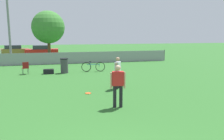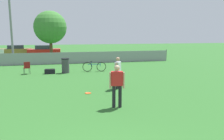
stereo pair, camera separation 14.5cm
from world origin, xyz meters
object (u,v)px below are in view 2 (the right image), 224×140
(player_thrower_red, at_px, (117,83))
(folding_chair_sideline, at_px, (27,67))
(frisbee_disc, at_px, (88,93))
(trash_bin, at_px, (65,65))
(tree_near_pole, at_px, (50,27))
(player_receiver_white, at_px, (118,70))
(bicycle_sideline, at_px, (94,67))
(gear_bag_sideline, at_px, (50,71))
(parked_car_tan, at_px, (16,50))
(parked_car_red, at_px, (44,50))
(light_pole, at_px, (9,0))

(player_thrower_red, height_order, folding_chair_sideline, player_thrower_red)
(frisbee_disc, xyz_separation_m, trash_bin, (-0.82, 5.99, 0.53))
(tree_near_pole, distance_m, player_receiver_white, 14.95)
(player_thrower_red, xyz_separation_m, bicycle_sideline, (0.51, 8.35, -0.57))
(trash_bin, distance_m, gear_bag_sideline, 1.17)
(frisbee_disc, height_order, folding_chair_sideline, folding_chair_sideline)
(frisbee_disc, distance_m, bicycle_sideline, 6.25)
(folding_chair_sideline, bearing_deg, frisbee_disc, 102.00)
(player_thrower_red, bearing_deg, player_receiver_white, 84.50)
(tree_near_pole, xyz_separation_m, trash_bin, (1.20, -8.84, -2.99))
(trash_bin, relative_size, gear_bag_sideline, 1.50)
(parked_car_tan, bearing_deg, gear_bag_sideline, -81.57)
(bicycle_sideline, bearing_deg, parked_car_red, 115.82)
(trash_bin, xyz_separation_m, gear_bag_sideline, (-1.10, -0.04, -0.38))
(folding_chair_sideline, distance_m, trash_bin, 2.65)
(folding_chair_sideline, height_order, parked_car_tan, parked_car_tan)
(trash_bin, distance_m, parked_car_tan, 17.73)
(player_thrower_red, xyz_separation_m, frisbee_disc, (-0.80, 2.25, -0.93))
(trash_bin, relative_size, parked_car_red, 0.26)
(tree_near_pole, relative_size, bicycle_sideline, 3.01)
(gear_bag_sideline, relative_size, parked_car_tan, 0.17)
(tree_near_pole, distance_m, folding_chair_sideline, 9.33)
(light_pole, height_order, frisbee_disc, light_pole)
(light_pole, distance_m, bicycle_sideline, 10.73)
(folding_chair_sideline, relative_size, bicycle_sideline, 0.50)
(trash_bin, bearing_deg, frisbee_disc, -82.24)
(player_receiver_white, distance_m, frisbee_disc, 1.94)
(parked_car_red, bearing_deg, player_thrower_red, -78.87)
(player_receiver_white, bearing_deg, tree_near_pole, 47.44)
(player_thrower_red, bearing_deg, tree_near_pole, 109.92)
(tree_near_pole, relative_size, parked_car_red, 1.27)
(tree_near_pole, height_order, trash_bin, tree_near_pole)
(light_pole, xyz_separation_m, gear_bag_sideline, (3.53, -6.36, -5.74))
(frisbee_disc, distance_m, folding_chair_sideline, 7.05)
(tree_near_pole, relative_size, player_thrower_red, 3.24)
(tree_near_pole, distance_m, player_thrower_red, 17.50)
(parked_car_tan, bearing_deg, player_receiver_white, -77.17)
(frisbee_disc, bearing_deg, parked_car_red, 98.57)
(trash_bin, bearing_deg, folding_chair_sideline, 177.19)
(light_pole, height_order, gear_bag_sideline, light_pole)
(tree_near_pole, bearing_deg, parked_car_tan, 122.41)
(folding_chair_sideline, xyz_separation_m, bicycle_sideline, (4.78, -0.02, -0.13))
(light_pole, bearing_deg, parked_car_red, 72.91)
(parked_car_tan, bearing_deg, trash_bin, -78.13)
(player_thrower_red, xyz_separation_m, parked_car_tan, (-7.76, 24.87, -0.29))
(tree_near_pole, height_order, player_thrower_red, tree_near_pole)
(tree_near_pole, bearing_deg, light_pole, -143.82)
(gear_bag_sideline, xyz_separation_m, parked_car_tan, (-5.04, 16.66, 0.50))
(player_thrower_red, bearing_deg, bicycle_sideline, 97.04)
(player_receiver_white, height_order, gear_bag_sideline, player_receiver_white)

